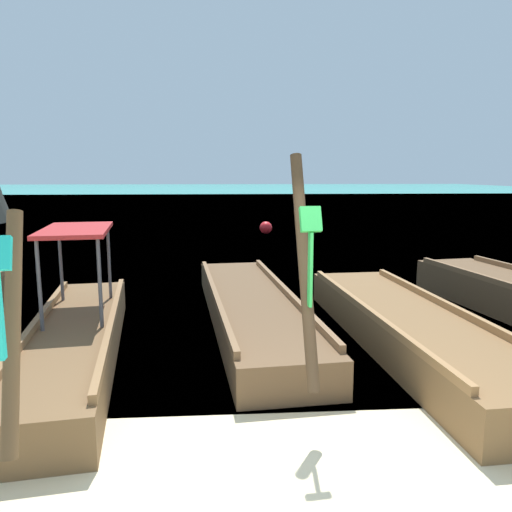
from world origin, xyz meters
name	(u,v)px	position (x,y,z in m)	size (l,w,h in m)	color
ground	(284,494)	(0.00, 0.00, 0.00)	(120.00, 120.00, 0.00)	beige
sea_water	(226,194)	(0.00, 61.35, 0.00)	(120.00, 120.00, 0.00)	#2DB29E
longtail_boat_turquoise_ribbon	(75,339)	(-2.48, 3.01, 0.32)	(1.84, 6.04, 2.26)	brown
longtail_boat_green_ribbon	(251,309)	(0.01, 4.57, 0.26)	(1.92, 7.08, 2.74)	brown
longtail_boat_pink_ribbon	(410,329)	(2.25, 3.23, 0.28)	(1.75, 6.58, 2.50)	brown
mooring_buoy_near	(266,228)	(1.37, 17.29, 0.27)	(0.53, 0.53, 0.53)	red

